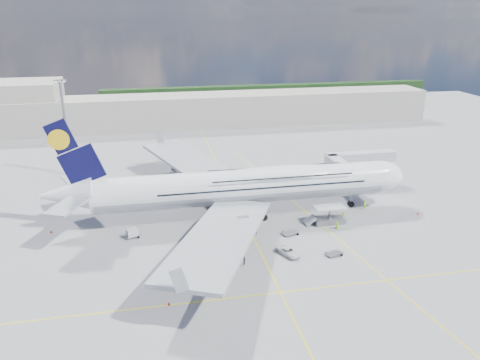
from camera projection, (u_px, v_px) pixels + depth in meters
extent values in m
plane|color=gray|center=(253.00, 236.00, 92.23)|extent=(300.00, 300.00, 0.00)
cube|color=yellow|center=(253.00, 236.00, 92.22)|extent=(0.25, 220.00, 0.01)
cube|color=yellow|center=(281.00, 292.00, 73.79)|extent=(120.00, 0.25, 0.01)
cube|color=yellow|center=(304.00, 210.00, 104.00)|extent=(14.16, 99.06, 0.01)
cylinder|color=white|center=(243.00, 186.00, 99.12)|extent=(62.00, 7.20, 7.20)
cylinder|color=#9EA0A5|center=(243.00, 187.00, 99.17)|extent=(60.76, 7.13, 7.13)
ellipsoid|color=white|center=(279.00, 175.00, 99.90)|extent=(36.00, 6.84, 3.76)
ellipsoid|color=white|center=(378.00, 177.00, 104.78)|extent=(11.52, 7.20, 7.20)
ellipsoid|color=black|center=(392.00, 173.00, 105.17)|extent=(3.84, 4.16, 1.44)
cone|color=white|center=(67.00, 195.00, 92.36)|extent=(10.00, 6.84, 6.84)
cube|color=#080833|center=(72.00, 151.00, 89.71)|extent=(11.02, 0.46, 14.61)
cylinder|color=yellow|center=(59.00, 139.00, 88.47)|extent=(4.00, 0.60, 4.00)
cube|color=#999EA3|center=(195.00, 165.00, 116.50)|extent=(25.49, 39.15, 3.35)
cube|color=#999EA3|center=(220.00, 237.00, 79.63)|extent=(25.49, 39.15, 3.35)
cylinder|color=#B7BABF|center=(220.00, 183.00, 111.32)|extent=(5.20, 3.50, 3.50)
cylinder|color=#B7BABF|center=(196.00, 170.00, 120.18)|extent=(5.20, 3.50, 3.50)
cylinder|color=#B7BABF|center=(240.00, 228.00, 88.28)|extent=(5.20, 3.50, 3.50)
cylinder|color=#B7BABF|center=(226.00, 257.00, 77.78)|extent=(5.20, 3.50, 3.50)
cylinder|color=gray|center=(351.00, 198.00, 105.26)|extent=(0.44, 0.44, 3.80)
cylinder|color=black|center=(351.00, 204.00, 105.79)|extent=(1.30, 0.90, 1.30)
cylinder|color=gray|center=(243.00, 206.00, 100.69)|extent=(0.56, 0.56, 3.80)
cylinder|color=black|center=(240.00, 207.00, 104.14)|extent=(1.50, 0.90, 1.50)
cube|color=#B7B7BC|center=(338.00, 165.00, 111.51)|extent=(3.00, 10.00, 2.60)
cube|color=#B7B7BC|center=(360.00, 157.00, 117.58)|extent=(18.00, 3.00, 2.60)
cylinder|color=gray|center=(340.00, 175.00, 115.86)|extent=(0.80, 0.80, 7.10)
cylinder|color=black|center=(339.00, 186.00, 116.92)|extent=(0.90, 0.80, 0.90)
cylinder|color=gray|center=(388.00, 169.00, 120.26)|extent=(1.00, 1.00, 7.10)
cube|color=gray|center=(387.00, 180.00, 121.33)|extent=(2.00, 2.00, 0.80)
cylinder|color=#B7B7BC|center=(344.00, 170.00, 108.01)|extent=(3.60, 3.60, 2.80)
cube|color=silver|center=(330.00, 207.00, 96.81)|extent=(6.50, 3.20, 0.35)
cube|color=gray|center=(329.00, 220.00, 97.82)|extent=(6.50, 3.20, 1.10)
cube|color=gray|center=(329.00, 214.00, 97.30)|extent=(0.22, 1.99, 3.00)
cylinder|color=black|center=(319.00, 225.00, 96.30)|extent=(0.70, 0.30, 0.70)
cube|color=silver|center=(310.00, 220.00, 96.90)|extent=(2.16, 2.60, 1.60)
cylinder|color=gray|center=(66.00, 130.00, 122.12)|extent=(0.70, 0.70, 25.00)
cube|color=gray|center=(60.00, 81.00, 117.78)|extent=(3.00, 0.40, 0.60)
cube|color=#B2AD9E|center=(198.00, 111.00, 177.74)|extent=(180.00, 16.00, 12.00)
cube|color=#B2AD9E|center=(3.00, 107.00, 168.53)|extent=(40.00, 22.00, 18.00)
cube|color=#193814|center=(270.00, 93.00, 227.21)|extent=(160.00, 6.00, 8.00)
cube|color=gray|center=(211.00, 275.00, 77.91)|extent=(3.70, 2.88, 0.20)
cylinder|color=black|center=(203.00, 279.00, 77.12)|extent=(0.48, 0.20, 0.48)
cylinder|color=black|center=(218.00, 273.00, 78.80)|extent=(0.48, 0.20, 0.48)
cube|color=silver|center=(210.00, 270.00, 77.61)|extent=(2.85, 2.44, 1.64)
cube|color=gray|center=(220.00, 254.00, 84.64)|extent=(3.07, 2.45, 0.16)
cylinder|color=black|center=(214.00, 257.00, 83.98)|extent=(0.40, 0.16, 0.40)
cylinder|color=black|center=(225.00, 253.00, 85.38)|extent=(0.40, 0.16, 0.40)
cube|color=silver|center=(220.00, 251.00, 84.39)|extent=(2.37, 2.07, 1.36)
cube|color=gray|center=(191.00, 278.00, 77.17)|extent=(3.20, 2.12, 0.18)
cylinder|color=black|center=(184.00, 281.00, 76.46)|extent=(0.43, 0.18, 0.43)
cylinder|color=black|center=(197.00, 276.00, 77.97)|extent=(0.43, 0.18, 0.43)
cube|color=gray|center=(132.00, 236.00, 91.51)|extent=(3.26, 2.54, 0.17)
cylinder|color=black|center=(126.00, 238.00, 90.81)|extent=(0.42, 0.17, 0.42)
cylinder|color=black|center=(139.00, 235.00, 92.30)|extent=(0.42, 0.17, 0.42)
cube|color=silver|center=(132.00, 232.00, 91.25)|extent=(2.51, 2.15, 1.44)
cube|color=gray|center=(290.00, 233.00, 92.71)|extent=(3.70, 2.71, 0.20)
cylinder|color=black|center=(285.00, 235.00, 91.90)|extent=(0.49, 0.20, 0.49)
cylinder|color=black|center=(296.00, 231.00, 93.61)|extent=(0.49, 0.20, 0.49)
cube|color=gray|center=(334.00, 253.00, 84.86)|extent=(3.45, 2.53, 0.19)
cylinder|color=black|center=(329.00, 256.00, 84.11)|extent=(0.45, 0.19, 0.45)
cylinder|color=black|center=(339.00, 252.00, 85.70)|extent=(0.45, 0.19, 0.45)
cube|color=silver|center=(239.00, 238.00, 89.99)|extent=(2.93, 1.93, 1.25)
cube|color=black|center=(239.00, 234.00, 89.72)|extent=(1.24, 1.37, 0.48)
cylinder|color=black|center=(235.00, 241.00, 89.45)|extent=(0.61, 0.24, 0.61)
cylinder|color=black|center=(244.00, 238.00, 90.77)|extent=(0.61, 0.24, 0.61)
cube|color=gray|center=(208.00, 178.00, 121.50)|extent=(5.67, 2.31, 1.72)
cube|color=silver|center=(206.00, 172.00, 120.84)|extent=(4.21, 2.33, 1.89)
cube|color=silver|center=(216.00, 175.00, 121.63)|extent=(1.63, 2.04, 1.37)
cube|color=black|center=(218.00, 174.00, 121.68)|extent=(0.21, 1.72, 0.77)
cylinder|color=black|center=(216.00, 180.00, 121.07)|extent=(0.94, 0.30, 0.94)
cylinder|color=black|center=(200.00, 179.00, 122.20)|extent=(0.94, 0.30, 0.94)
cube|color=#F4500C|center=(206.00, 174.00, 121.04)|extent=(4.26, 2.38, 0.43)
cube|color=gray|center=(184.00, 164.00, 131.50)|extent=(7.22, 2.84, 2.20)
cube|color=silver|center=(181.00, 157.00, 130.64)|extent=(5.35, 2.90, 2.42)
cube|color=silver|center=(193.00, 160.00, 131.66)|extent=(2.05, 2.58, 1.76)
cube|color=black|center=(196.00, 160.00, 131.72)|extent=(0.23, 2.20, 0.99)
cylinder|color=black|center=(193.00, 167.00, 130.94)|extent=(1.21, 0.38, 1.21)
cylinder|color=black|center=(175.00, 165.00, 132.39)|extent=(1.21, 0.38, 1.21)
imported|color=silver|center=(288.00, 252.00, 84.77)|extent=(4.12, 5.51, 1.39)
imported|color=#A9FA1A|center=(365.00, 205.00, 104.20)|extent=(0.88, 0.80, 2.02)
imported|color=#BAFF1A|center=(343.00, 215.00, 99.63)|extent=(1.03, 0.99, 1.68)
imported|color=#A2E217|center=(174.00, 256.00, 82.78)|extent=(0.60, 1.12, 1.81)
imported|color=#94E918|center=(337.00, 225.00, 94.86)|extent=(0.87, 0.98, 1.69)
imported|color=#AEFC1A|center=(232.00, 249.00, 85.13)|extent=(1.18, 0.70, 1.81)
cone|color=#F4500C|center=(418.00, 213.00, 101.81)|extent=(0.49, 0.49, 0.62)
cube|color=#F4500C|center=(418.00, 214.00, 101.91)|extent=(0.42, 0.42, 0.03)
cone|color=#F4500C|center=(172.00, 189.00, 115.97)|extent=(0.41, 0.41, 0.53)
cube|color=#F4500C|center=(172.00, 190.00, 116.06)|extent=(0.36, 0.36, 0.03)
cone|color=#F4500C|center=(169.00, 178.00, 123.06)|extent=(0.46, 0.46, 0.59)
cube|color=#F4500C|center=(169.00, 179.00, 123.15)|extent=(0.40, 0.40, 0.03)
cone|color=#F4500C|center=(217.00, 243.00, 88.91)|extent=(0.41, 0.41, 0.52)
cube|color=#F4500C|center=(217.00, 244.00, 88.99)|extent=(0.35, 0.35, 0.03)
cone|color=#F4500C|center=(169.00, 303.00, 70.58)|extent=(0.42, 0.42, 0.53)
cube|color=#F4500C|center=(169.00, 305.00, 70.67)|extent=(0.36, 0.36, 0.03)
cone|color=#F4500C|center=(51.00, 231.00, 93.44)|extent=(0.50, 0.50, 0.64)
cube|color=#F4500C|center=(51.00, 233.00, 93.55)|extent=(0.44, 0.44, 0.03)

